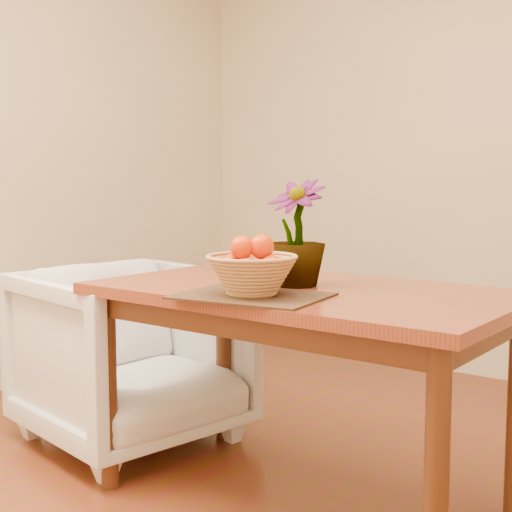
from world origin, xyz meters
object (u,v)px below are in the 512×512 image
Objects in this scene: wicker_basket at (252,276)px; armchair at (132,346)px; table at (303,313)px; potted_plant at (296,233)px.

armchair is (-0.88, 0.32, -0.40)m from wicker_basket.
armchair reaches higher than table.
wicker_basket is 0.78× the size of potted_plant.
armchair is (-0.86, 0.05, -0.52)m from potted_plant.
wicker_basket reaches higher than table.
table is at bearing -12.29° from potted_plant.
wicker_basket is 0.34× the size of armchair.
potted_plant is 1.01m from armchair.
armchair is (-0.90, 0.05, -0.25)m from table.
potted_plant is (-0.04, 0.01, 0.27)m from table.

